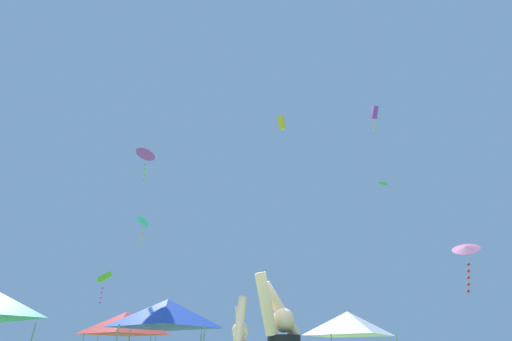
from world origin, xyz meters
TOP-DOWN VIEW (x-y plane):
  - canopy_tent_red at (-2.86, 13.50)m, footprint 2.86×2.86m
  - canopy_tent_blue at (-0.93, 9.81)m, footprint 2.95×2.95m
  - canopy_tent_white at (5.95, 9.89)m, footprint 2.69×2.69m
  - kite_purple_box at (16.10, 21.52)m, footprint 0.73×1.09m
  - kite_purple_delta at (-3.51, 15.55)m, footprint 1.66×1.66m
  - kite_yellow_box at (6.64, 21.19)m, footprint 0.87×0.97m
  - kite_green_delta at (15.70, 21.49)m, footprint 1.13×1.13m
  - kite_cyan_delta at (-4.82, 27.40)m, footprint 1.58×1.67m
  - kite_lime_box at (-6.90, 26.17)m, footprint 1.22×0.78m
  - kite_pink_delta at (13.40, 11.53)m, footprint 1.73×1.71m

SIDE VIEW (x-z plane):
  - canopy_tent_white at x=5.95m, z-range 1.00..3.88m
  - canopy_tent_red at x=-2.86m, z-range 1.07..4.13m
  - canopy_tent_blue at x=-0.93m, z-range 1.10..4.26m
  - kite_pink_delta at x=13.40m, z-range 4.78..7.38m
  - kite_lime_box at x=-6.90m, z-range 5.46..7.95m
  - kite_cyan_delta at x=-4.82m, z-range 10.60..13.26m
  - kite_purple_delta at x=-3.51m, z-range 11.10..13.35m
  - kite_green_delta at x=15.70m, z-range 14.47..14.89m
  - kite_yellow_box at x=6.64m, z-range 19.07..20.35m
  - kite_purple_box at x=16.10m, z-range 20.82..23.70m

